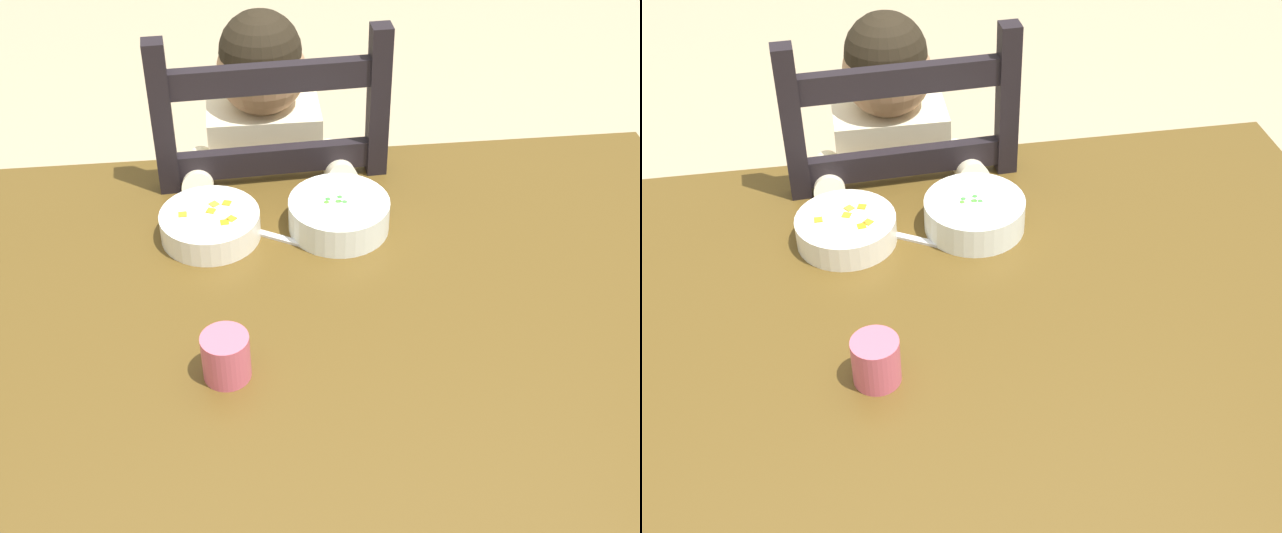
% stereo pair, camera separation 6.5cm
% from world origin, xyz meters
% --- Properties ---
extents(dining_table, '(1.25, 0.96, 0.72)m').
position_xyz_m(dining_table, '(0.00, 0.00, 0.62)').
color(dining_table, '#543D18').
rests_on(dining_table, ground).
extents(dining_chair, '(0.44, 0.44, 1.01)m').
position_xyz_m(dining_chair, '(-0.12, 0.53, 0.48)').
color(dining_chair, black).
rests_on(dining_chair, ground).
extents(child_figure, '(0.32, 0.31, 0.98)m').
position_xyz_m(child_figure, '(-0.12, 0.52, 0.65)').
color(child_figure, beige).
rests_on(child_figure, ground).
extents(bowl_of_peas, '(0.17, 0.17, 0.06)m').
position_xyz_m(bowl_of_peas, '(-0.01, 0.23, 0.75)').
color(bowl_of_peas, white).
rests_on(bowl_of_peas, dining_table).
extents(bowl_of_carrots, '(0.17, 0.17, 0.05)m').
position_xyz_m(bowl_of_carrots, '(-0.23, 0.23, 0.75)').
color(bowl_of_carrots, white).
rests_on(bowl_of_carrots, dining_table).
extents(spoon, '(0.13, 0.09, 0.01)m').
position_xyz_m(spoon, '(-0.15, 0.23, 0.73)').
color(spoon, silver).
rests_on(spoon, dining_table).
extents(drinking_cup, '(0.07, 0.07, 0.07)m').
position_xyz_m(drinking_cup, '(-0.21, -0.09, 0.76)').
color(drinking_cup, '#D05972').
rests_on(drinking_cup, dining_table).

